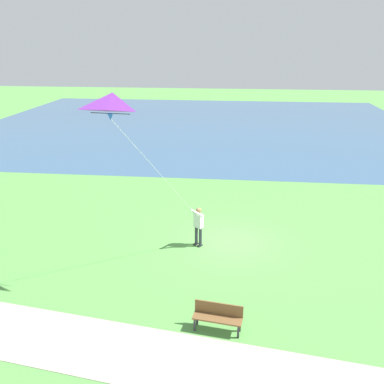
{
  "coord_description": "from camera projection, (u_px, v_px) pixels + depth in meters",
  "views": [
    {
      "loc": [
        -16.93,
        -0.13,
        8.44
      ],
      "look_at": [
        -0.25,
        1.7,
        2.35
      ],
      "focal_mm": 39.79,
      "sensor_mm": 36.0,
      "label": 1
    }
  ],
  "objects": [
    {
      "name": "ground_plane",
      "position": [
        231.0,
        242.0,
        18.71
      ],
      "size": [
        120.0,
        120.0,
        0.0
      ],
      "primitive_type": "plane",
      "color": "#569947"
    },
    {
      "name": "lake_water",
      "position": [
        198.0,
        124.0,
        44.07
      ],
      "size": [
        36.0,
        44.0,
        0.01
      ],
      "primitive_type": "cube",
      "color": "#385B7F",
      "rests_on": "ground"
    },
    {
      "name": "walkway_path",
      "position": [
        153.0,
        357.0,
        11.92
      ],
      "size": [
        7.1,
        32.0,
        0.02
      ],
      "primitive_type": "cube",
      "rotation": [
        0.0,
        0.0,
        -0.15
      ],
      "color": "#ADA393",
      "rests_on": "ground"
    },
    {
      "name": "person_kite_flyer",
      "position": [
        198.0,
        223.0,
        18.02
      ],
      "size": [
        0.61,
        0.56,
        1.83
      ],
      "color": "#232328",
      "rests_on": "ground"
    },
    {
      "name": "flying_kite",
      "position": [
        114.0,
        107.0,
        13.64
      ],
      "size": [
        3.12,
        3.0,
        4.96
      ],
      "color": "purple"
    },
    {
      "name": "park_bench_near_walkway",
      "position": [
        218.0,
        315.0,
        12.91
      ],
      "size": [
        0.66,
        1.55,
        0.88
      ],
      "color": "brown",
      "rests_on": "ground"
    }
  ]
}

